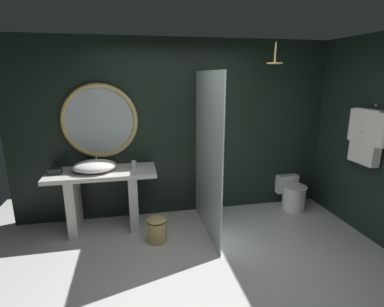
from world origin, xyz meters
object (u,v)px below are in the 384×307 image
(tumbler_cup, at_px, (134,164))
(round_wall_mirror, at_px, (100,121))
(toilet, at_px, (292,194))
(tissue_box, at_px, (55,171))
(rain_shower_head, at_px, (275,62))
(vessel_sink, at_px, (95,166))
(waste_bin, at_px, (157,229))
(hanging_bathrobe, at_px, (367,134))

(tumbler_cup, height_order, round_wall_mirror, round_wall_mirror)
(tumbler_cup, distance_m, toilet, 2.56)
(round_wall_mirror, bearing_deg, tissue_box, -153.74)
(tumbler_cup, relative_size, rain_shower_head, 0.40)
(toilet, bearing_deg, round_wall_mirror, 175.96)
(round_wall_mirror, relative_size, rain_shower_head, 3.79)
(vessel_sink, xyz_separation_m, round_wall_mirror, (0.08, 0.29, 0.55))
(vessel_sink, relative_size, round_wall_mirror, 0.54)
(vessel_sink, xyz_separation_m, rain_shower_head, (2.37, -0.22, 1.34))
(rain_shower_head, distance_m, toilet, 2.14)
(tissue_box, height_order, waste_bin, tissue_box)
(round_wall_mirror, bearing_deg, vessel_sink, -106.33)
(tissue_box, xyz_separation_m, rain_shower_head, (2.86, -0.22, 1.38))
(tumbler_cup, xyz_separation_m, tissue_box, (-1.01, -0.03, -0.02))
(rain_shower_head, height_order, hanging_bathrobe, rain_shower_head)
(tumbler_cup, height_order, rain_shower_head, rain_shower_head)
(round_wall_mirror, distance_m, toilet, 3.16)
(toilet, relative_size, waste_bin, 1.53)
(rain_shower_head, distance_m, waste_bin, 2.65)
(round_wall_mirror, relative_size, toilet, 1.98)
(vessel_sink, xyz_separation_m, tumbler_cup, (0.51, 0.04, -0.02))
(vessel_sink, relative_size, tissue_box, 3.74)
(vessel_sink, relative_size, hanging_bathrobe, 0.73)
(hanging_bathrobe, bearing_deg, tumbler_cup, 164.22)
(hanging_bathrobe, bearing_deg, waste_bin, 173.63)
(vessel_sink, height_order, tumbler_cup, vessel_sink)
(rain_shower_head, bearing_deg, tumbler_cup, 172.17)
(tissue_box, bearing_deg, toilet, 1.32)
(vessel_sink, height_order, rain_shower_head, rain_shower_head)
(toilet, bearing_deg, tumbler_cup, -178.92)
(tumbler_cup, distance_m, tissue_box, 1.01)
(tissue_box, relative_size, toilet, 0.29)
(hanging_bathrobe, distance_m, toilet, 1.49)
(round_wall_mirror, relative_size, waste_bin, 3.02)
(tissue_box, height_order, rain_shower_head, rain_shower_head)
(toilet, bearing_deg, tissue_box, -178.68)
(toilet, distance_m, waste_bin, 2.30)
(tumbler_cup, height_order, tissue_box, tumbler_cup)
(tumbler_cup, bearing_deg, rain_shower_head, -7.83)
(waste_bin, bearing_deg, tissue_box, 158.63)
(tissue_box, distance_m, hanging_bathrobe, 4.02)
(vessel_sink, distance_m, rain_shower_head, 2.73)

